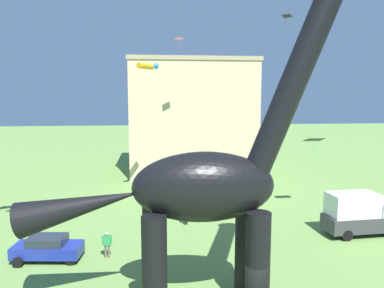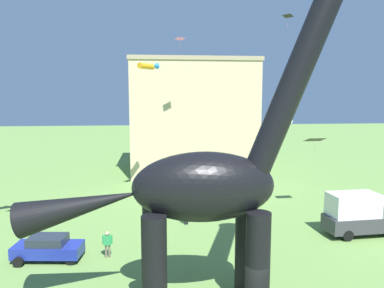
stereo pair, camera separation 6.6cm
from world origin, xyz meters
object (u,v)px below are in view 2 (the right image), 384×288
parked_box_truck (362,214)px  kite_near_low (148,66)px  kite_mid_center (282,120)px  person_photographer (107,242)px  kite_high_right (180,39)px  dinosaur_sculpture (202,187)px  parked_sedan_left (48,248)px  kite_mid_left (315,140)px  person_far_spectator (186,214)px  kite_near_high (288,16)px

parked_box_truck → kite_near_low: 22.49m
kite_mid_center → person_photographer: bearing=-138.1°
kite_high_right → dinosaur_sculpture: bearing=-91.6°
kite_near_low → parked_sedan_left: bearing=-115.5°
parked_box_truck → kite_mid_left: bearing=95.0°
person_far_spectator → person_photographer: 7.97m
parked_sedan_left → kite_near_high: bearing=36.2°
parked_box_truck → kite_mid_center: kite_mid_center is taller
person_photographer → kite_near_low: kite_near_low is taller
kite_mid_center → dinosaur_sculpture: bearing=-118.1°
parked_sedan_left → kite_mid_left: size_ratio=2.05×
parked_sedan_left → parked_box_truck: (22.05, 2.04, 0.84)m
dinosaur_sculpture → kite_mid_left: bearing=28.2°
parked_sedan_left → kite_mid_left: kite_mid_left is taller
parked_box_truck → kite_near_high: (-2.96, 8.80, 15.92)m
parked_sedan_left → person_photographer: (3.70, -0.04, 0.24)m
parked_sedan_left → kite_mid_left: 23.44m
kite_mid_left → person_photographer: bearing=-153.8°
dinosaur_sculpture → kite_mid_left: (12.10, 14.72, 0.40)m
parked_box_truck → kite_mid_center: (-1.87, 12.74, 6.12)m
person_far_spectator → person_photographer: (-5.58, -5.69, 0.14)m
kite_near_low → kite_near_high: 13.72m
dinosaur_sculpture → kite_near_high: bearing=37.0°
parked_box_truck → person_far_spectator: bearing=160.8°
dinosaur_sculpture → kite_near_high: 22.92m
dinosaur_sculpture → kite_near_low: (-2.68, 19.46, 7.14)m
kite_mid_center → kite_near_high: bearing=-105.6°
person_photographer → kite_near_high: kite_near_high is taller
person_photographer → person_far_spectator: bearing=-177.7°
kite_mid_left → parked_sedan_left: bearing=-158.0°
parked_sedan_left → kite_high_right: bearing=66.8°
parked_box_truck → kite_high_right: kite_high_right is taller
person_photographer → kite_mid_center: size_ratio=0.82×
person_far_spectator → kite_mid_center: 15.79m
parked_sedan_left → dinosaur_sculpture: bearing=-28.0°
kite_near_low → kite_mid_left: 16.91m
person_photographer → kite_mid_center: bearing=178.7°
parked_box_truck → kite_mid_left: size_ratio=2.68×
dinosaur_sculpture → kite_mid_left: dinosaur_sculpture is taller
parked_sedan_left → person_far_spectator: 10.87m
kite_near_high → kite_mid_left: bearing=-49.0°
dinosaur_sculpture → kite_near_low: size_ratio=7.94×
parked_box_truck → person_photographer: bearing=-176.9°
kite_near_high → kite_mid_left: (2.01, -2.31, -11.14)m
person_photographer → kite_high_right: 23.53m
kite_high_right → kite_near_high: size_ratio=1.03×
dinosaur_sculpture → person_far_spectator: bearing=66.2°
kite_near_low → kite_high_right: bearing=47.4°
parked_sedan_left → kite_high_right: size_ratio=3.82×
kite_near_low → dinosaur_sculpture: bearing=-82.2°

